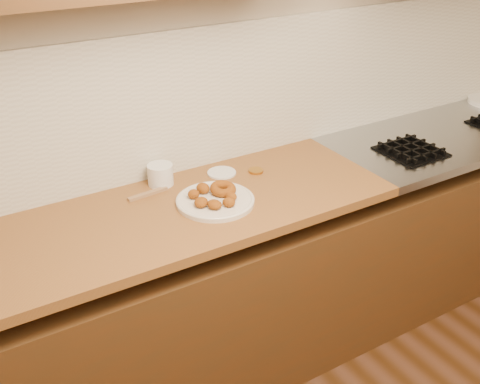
% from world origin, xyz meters
% --- Properties ---
extents(wall_back, '(4.00, 0.02, 2.70)m').
position_xyz_m(wall_back, '(0.00, 2.00, 1.35)').
color(wall_back, tan).
rests_on(wall_back, ground).
extents(base_cabinet, '(3.60, 0.60, 0.77)m').
position_xyz_m(base_cabinet, '(0.00, 1.69, 0.39)').
color(base_cabinet, '#4D2810').
rests_on(base_cabinet, floor).
extents(butcher_block, '(2.30, 0.62, 0.04)m').
position_xyz_m(butcher_block, '(-0.65, 1.69, 0.88)').
color(butcher_block, brown).
rests_on(butcher_block, base_cabinet).
extents(stovetop, '(1.30, 0.62, 0.04)m').
position_xyz_m(stovetop, '(1.15, 1.69, 0.88)').
color(stovetop, '#9EA0A5').
rests_on(stovetop, base_cabinet).
extents(backsplash, '(3.60, 0.02, 0.60)m').
position_xyz_m(backsplash, '(0.00, 1.99, 1.20)').
color(backsplash, beige).
rests_on(backsplash, wall_back).
extents(burner_grates, '(0.91, 0.26, 0.03)m').
position_xyz_m(burner_grates, '(1.13, 1.61, 0.91)').
color(burner_grates, black).
rests_on(burner_grates, stovetop).
extents(donut_plate, '(0.30, 0.30, 0.02)m').
position_xyz_m(donut_plate, '(-0.21, 1.66, 0.91)').
color(donut_plate, silver).
rests_on(donut_plate, butcher_block).
extents(ring_donut, '(0.15, 0.15, 0.05)m').
position_xyz_m(ring_donut, '(-0.16, 1.68, 0.94)').
color(ring_donut, '#915112').
rests_on(ring_donut, donut_plate).
extents(fried_dough_chunks, '(0.18, 0.21, 0.04)m').
position_xyz_m(fried_dough_chunks, '(-0.24, 1.65, 0.94)').
color(fried_dough_chunks, '#915112').
rests_on(fried_dough_chunks, donut_plate).
extents(plastic_tub, '(0.11, 0.11, 0.09)m').
position_xyz_m(plastic_tub, '(-0.32, 1.91, 0.94)').
color(plastic_tub, white).
rests_on(plastic_tub, butcher_block).
extents(tub_lid, '(0.16, 0.16, 0.01)m').
position_xyz_m(tub_lid, '(-0.06, 1.87, 0.90)').
color(tub_lid, silver).
rests_on(tub_lid, butcher_block).
extents(brass_jar_lid, '(0.08, 0.08, 0.01)m').
position_xyz_m(brass_jar_lid, '(0.07, 1.80, 0.91)').
color(brass_jar_lid, '#B37D2B').
rests_on(brass_jar_lid, butcher_block).
extents(wooden_utensil, '(0.17, 0.04, 0.01)m').
position_xyz_m(wooden_utensil, '(-0.41, 1.85, 0.91)').
color(wooden_utensil, '#926D49').
rests_on(wooden_utensil, butcher_block).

